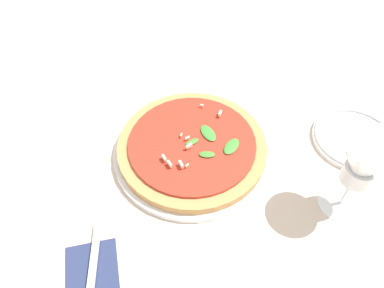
{
  "coord_description": "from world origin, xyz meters",
  "views": [
    {
      "loc": [
        0.45,
        -0.2,
        0.6
      ],
      "look_at": [
        0.04,
        0.01,
        0.03
      ],
      "focal_mm": 35.0,
      "sensor_mm": 36.0,
      "label": 1
    }
  ],
  "objects_px": {
    "side_plate_white": "(355,138)",
    "pizza_arugula_main": "(192,148)",
    "wine_glass": "(362,166)",
    "fork": "(91,284)"
  },
  "relations": [
    {
      "from": "wine_glass",
      "to": "fork",
      "type": "bearing_deg",
      "value": -97.96
    },
    {
      "from": "pizza_arugula_main",
      "to": "wine_glass",
      "type": "bearing_deg",
      "value": 39.77
    },
    {
      "from": "wine_glass",
      "to": "side_plate_white",
      "type": "xyz_separation_m",
      "value": [
        -0.1,
        0.13,
        -0.11
      ]
    },
    {
      "from": "pizza_arugula_main",
      "to": "side_plate_white",
      "type": "distance_m",
      "value": 0.34
    },
    {
      "from": "side_plate_white",
      "to": "pizza_arugula_main",
      "type": "bearing_deg",
      "value": -111.25
    },
    {
      "from": "wine_glass",
      "to": "side_plate_white",
      "type": "height_order",
      "value": "wine_glass"
    },
    {
      "from": "pizza_arugula_main",
      "to": "fork",
      "type": "height_order",
      "value": "pizza_arugula_main"
    },
    {
      "from": "wine_glass",
      "to": "pizza_arugula_main",
      "type": "bearing_deg",
      "value": -140.23
    },
    {
      "from": "pizza_arugula_main",
      "to": "side_plate_white",
      "type": "height_order",
      "value": "pizza_arugula_main"
    },
    {
      "from": "wine_glass",
      "to": "fork",
      "type": "relative_size",
      "value": 0.87
    }
  ]
}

